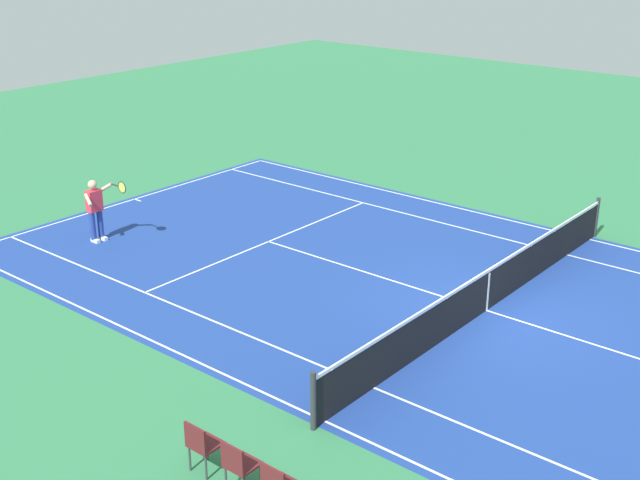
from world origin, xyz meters
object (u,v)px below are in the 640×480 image
tennis_net (488,290)px  spectator_chair_6 (202,443)px  spectator_chair_5 (239,464)px  tennis_player_near (96,207)px

tennis_net → spectator_chair_6: (0.56, 7.75, 0.03)m
spectator_chair_5 → tennis_net: bearing=-88.4°
tennis_player_near → spectator_chair_6: size_ratio=1.93×
tennis_player_near → spectator_chair_6: (-9.31, 4.97, -0.41)m
tennis_net → spectator_chair_5: 7.75m
spectator_chair_5 → spectator_chair_6: size_ratio=1.00×
tennis_net → spectator_chair_6: tennis_net is taller
spectator_chair_5 → spectator_chair_6: (0.78, 0.00, 0.00)m
tennis_net → spectator_chair_6: 7.77m
tennis_player_near → spectator_chair_6: bearing=151.9°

